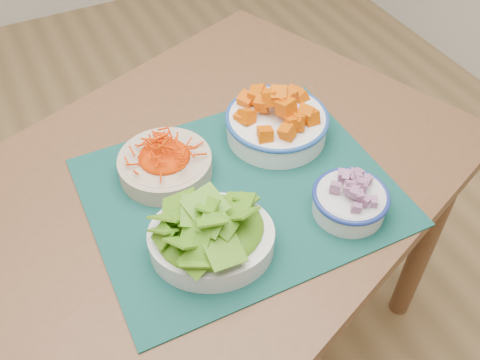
# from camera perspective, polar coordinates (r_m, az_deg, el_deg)

# --- Properties ---
(ground) EXTENTS (4.00, 4.00, 0.00)m
(ground) POSITION_cam_1_polar(r_m,az_deg,el_deg) (1.82, -6.40, -11.66)
(ground) COLOR #A78150
(ground) RESTS_ON ground
(table) EXTENTS (1.42, 1.19, 0.75)m
(table) POSITION_cam_1_polar(r_m,az_deg,el_deg) (1.15, -5.28, -4.26)
(table) COLOR brown
(table) RESTS_ON ground
(placemat) EXTENTS (0.59, 0.49, 0.00)m
(placemat) POSITION_cam_1_polar(r_m,az_deg,el_deg) (1.07, 0.00, -1.19)
(placemat) COLOR #092E2B
(placemat) RESTS_ON table
(carrot_bowl) EXTENTS (0.20, 0.20, 0.07)m
(carrot_bowl) POSITION_cam_1_polar(r_m,az_deg,el_deg) (1.08, -8.02, 2.01)
(carrot_bowl) COLOR #C5B093
(carrot_bowl) RESTS_ON placemat
(squash_bowl) EXTENTS (0.29, 0.29, 0.12)m
(squash_bowl) POSITION_cam_1_polar(r_m,az_deg,el_deg) (1.15, 3.99, 6.80)
(squash_bowl) COLOR white
(squash_bowl) RESTS_ON placemat
(lettuce_bowl) EXTENTS (0.28, 0.26, 0.11)m
(lettuce_bowl) POSITION_cam_1_polar(r_m,az_deg,el_deg) (0.93, -3.12, -5.45)
(lettuce_bowl) COLOR silver
(lettuce_bowl) RESTS_ON placemat
(onion_bowl) EXTENTS (0.18, 0.18, 0.07)m
(onion_bowl) POSITION_cam_1_polar(r_m,az_deg,el_deg) (1.02, 11.69, -1.95)
(onion_bowl) COLOR silver
(onion_bowl) RESTS_ON placemat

